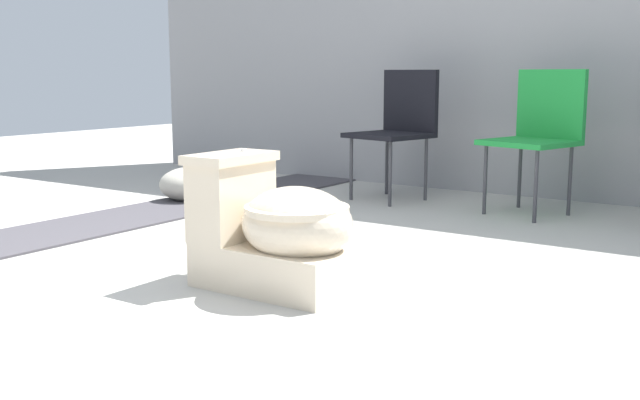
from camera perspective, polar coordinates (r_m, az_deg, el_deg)
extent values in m
plane|color=#A8A59E|center=(2.95, -7.77, -6.41)|extent=(14.00, 14.00, 0.00)
cube|color=#423F44|center=(4.23, -16.74, -1.76)|extent=(0.56, 8.00, 0.01)
cube|color=beige|center=(2.86, -3.39, -5.08)|extent=(0.60, 0.34, 0.17)
ellipsoid|color=beige|center=(2.77, -1.77, -1.85)|extent=(0.44, 0.36, 0.28)
cylinder|color=beige|center=(2.75, -1.78, -0.71)|extent=(0.39, 0.39, 0.03)
cube|color=beige|center=(2.94, -6.69, -0.04)|extent=(0.18, 0.34, 0.30)
cube|color=beige|center=(2.92, -6.75, 3.21)|extent=(0.21, 0.36, 0.04)
cylinder|color=silver|center=(2.98, -5.76, 3.82)|extent=(0.02, 0.02, 0.01)
cube|color=black|center=(4.82, 5.27, 4.93)|extent=(0.53, 0.53, 0.03)
cube|color=black|center=(4.96, 6.90, 7.52)|extent=(0.44, 0.14, 0.40)
cylinder|color=#38383D|center=(4.61, 5.37, 1.99)|extent=(0.02, 0.02, 0.40)
cylinder|color=#38383D|center=(4.84, 2.39, 2.39)|extent=(0.02, 0.02, 0.40)
cylinder|color=#38383D|center=(4.86, 8.07, 2.33)|extent=(0.02, 0.02, 0.40)
cylinder|color=#38383D|center=(5.08, 5.11, 2.70)|extent=(0.02, 0.02, 0.40)
cube|color=#1E8C38|center=(4.45, 15.64, 4.23)|extent=(0.54, 0.54, 0.03)
cube|color=#1E8C38|center=(4.61, 17.18, 7.01)|extent=(0.43, 0.15, 0.40)
cylinder|color=#38383D|center=(4.25, 16.12, 1.00)|extent=(0.02, 0.02, 0.40)
cylinder|color=#38383D|center=(4.44, 12.47, 1.51)|extent=(0.02, 0.02, 0.40)
cylinder|color=#38383D|center=(4.53, 18.51, 1.40)|extent=(0.02, 0.02, 0.40)
cylinder|color=#38383D|center=(4.71, 14.98, 1.87)|extent=(0.02, 0.02, 0.40)
ellipsoid|color=#ADA899|center=(4.88, -9.91, 1.21)|extent=(0.40, 0.42, 0.22)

